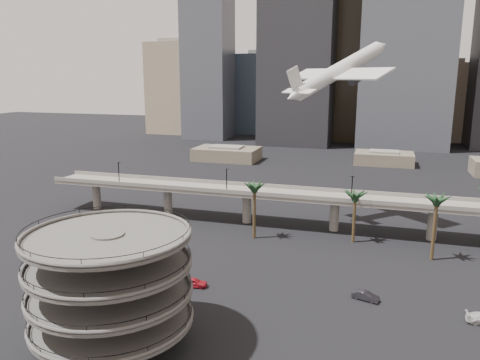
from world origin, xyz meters
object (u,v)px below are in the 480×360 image
(car_a, at_px, (194,282))
(overpass, at_px, (290,198))
(parking_ramp, at_px, (110,279))
(car_b, at_px, (366,296))
(airborne_jet, at_px, (339,71))

(car_a, bearing_deg, overpass, -22.30)
(overpass, bearing_deg, parking_ramp, -102.43)
(car_a, distance_m, car_b, 29.60)
(parking_ramp, relative_size, overpass, 0.17)
(overpass, bearing_deg, airborne_jet, 53.42)
(overpass, height_order, airborne_jet, airborne_jet)
(overpass, bearing_deg, car_a, -103.72)
(overpass, height_order, car_a, overpass)
(car_b, bearing_deg, parking_ramp, 142.69)
(car_a, height_order, car_b, car_a)
(car_a, bearing_deg, car_b, -91.32)
(airborne_jet, height_order, car_b, airborne_jet)
(parking_ramp, xyz_separation_m, overpass, (13.00, 59.00, -2.50))
(airborne_jet, bearing_deg, car_a, -159.60)
(parking_ramp, distance_m, overpass, 60.46)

